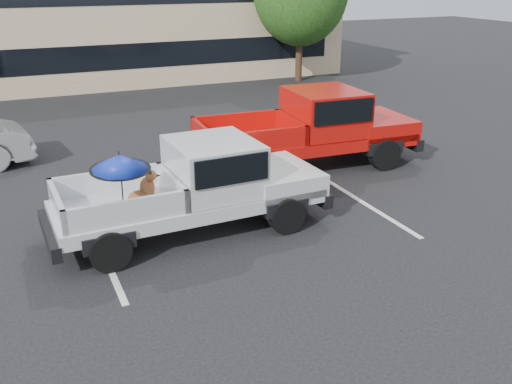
{
  "coord_description": "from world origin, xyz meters",
  "views": [
    {
      "loc": [
        -4.32,
        -8.59,
        5.08
      ],
      "look_at": [
        -0.36,
        0.22,
        1.3
      ],
      "focal_mm": 40.0,
      "sensor_mm": 36.0,
      "label": 1
    }
  ],
  "objects": [
    {
      "name": "silver_pickup",
      "position": [
        -0.84,
        1.76,
        1.05
      ],
      "size": [
        5.75,
        2.25,
        2.06
      ],
      "rotation": [
        0.0,
        0.0,
        0.03
      ],
      "color": "black",
      "rests_on": "ground"
    },
    {
      "name": "motel_building",
      "position": [
        2.0,
        20.99,
        3.21
      ],
      "size": [
        20.4,
        8.4,
        6.3
      ],
      "color": "tan",
      "rests_on": "ground"
    },
    {
      "name": "stripe_right",
      "position": [
        3.0,
        2.0,
        0.0
      ],
      "size": [
        0.12,
        5.0,
        0.01
      ],
      "primitive_type": "cube",
      "color": "silver",
      "rests_on": "ground"
    },
    {
      "name": "ground",
      "position": [
        0.0,
        0.0,
        0.0
      ],
      "size": [
        90.0,
        90.0,
        0.0
      ],
      "primitive_type": "plane",
      "color": "black",
      "rests_on": "ground"
    },
    {
      "name": "stripe_left",
      "position": [
        -3.0,
        2.0,
        0.0
      ],
      "size": [
        0.12,
        5.0,
        0.01
      ],
      "primitive_type": "cube",
      "color": "silver",
      "rests_on": "ground"
    },
    {
      "name": "red_pickup",
      "position": [
        3.4,
        4.48,
        1.13
      ],
      "size": [
        6.41,
        2.62,
        2.07
      ],
      "rotation": [
        0.0,
        0.0,
        -0.06
      ],
      "color": "black",
      "rests_on": "ground"
    }
  ]
}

